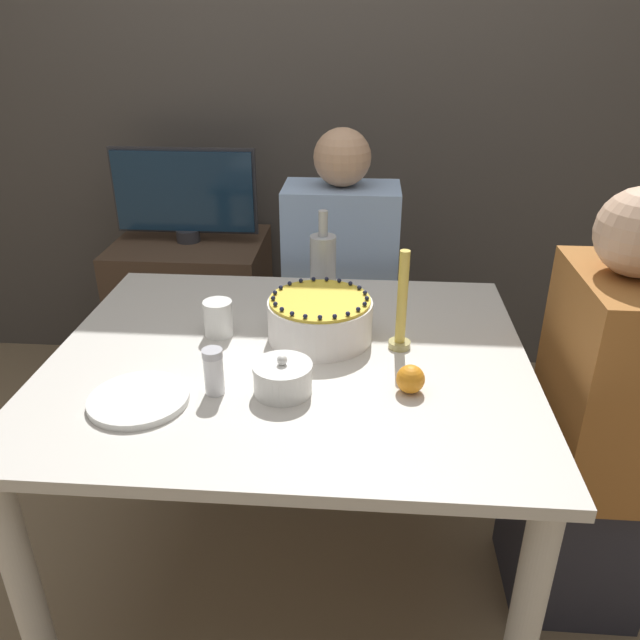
% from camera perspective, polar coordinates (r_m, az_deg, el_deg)
% --- Properties ---
extents(ground_plane, '(12.00, 12.00, 0.00)m').
position_cam_1_polar(ground_plane, '(2.10, -2.32, -21.96)').
color(ground_plane, '#8C7556').
extents(wall_behind, '(8.00, 0.05, 2.60)m').
position_cam_1_polar(wall_behind, '(2.80, 0.57, 20.89)').
color(wall_behind, '#4C4742').
rests_on(wall_behind, ground_plane).
extents(dining_table, '(1.22, 1.03, 0.77)m').
position_cam_1_polar(dining_table, '(1.67, -2.73, -6.86)').
color(dining_table, beige).
rests_on(dining_table, ground_plane).
extents(cake, '(0.28, 0.28, 0.13)m').
position_cam_1_polar(cake, '(1.66, 0.00, 0.12)').
color(cake, white).
rests_on(cake, dining_table).
extents(sugar_bowl, '(0.14, 0.14, 0.10)m').
position_cam_1_polar(sugar_bowl, '(1.43, -3.43, -5.30)').
color(sugar_bowl, white).
rests_on(sugar_bowl, dining_table).
extents(sugar_shaker, '(0.05, 0.05, 0.11)m').
position_cam_1_polar(sugar_shaker, '(1.44, -9.70, -4.64)').
color(sugar_shaker, white).
rests_on(sugar_shaker, dining_table).
extents(plate_stack, '(0.23, 0.23, 0.02)m').
position_cam_1_polar(plate_stack, '(1.47, -16.24, -6.96)').
color(plate_stack, white).
rests_on(plate_stack, dining_table).
extents(candle, '(0.06, 0.06, 0.27)m').
position_cam_1_polar(candle, '(1.60, 7.47, 0.92)').
color(candle, tan).
rests_on(candle, dining_table).
extents(bottle, '(0.08, 0.08, 0.27)m').
position_cam_1_polar(bottle, '(1.88, 0.28, 5.00)').
color(bottle, '#B2B7BC').
rests_on(bottle, dining_table).
extents(cup, '(0.08, 0.08, 0.10)m').
position_cam_1_polar(cup, '(1.70, -9.28, 0.17)').
color(cup, white).
rests_on(cup, dining_table).
extents(orange_fruit_0, '(0.07, 0.07, 0.07)m').
position_cam_1_polar(orange_fruit_0, '(1.45, 8.27, -5.36)').
color(orange_fruit_0, orange).
rests_on(orange_fruit_0, dining_table).
extents(person_man_blue_shirt, '(0.40, 0.34, 1.23)m').
position_cam_1_polar(person_man_blue_shirt, '(2.34, 1.82, 0.17)').
color(person_man_blue_shirt, '#2D2D38').
rests_on(person_man_blue_shirt, ground_plane).
extents(person_woman_floral, '(0.34, 0.40, 1.22)m').
position_cam_1_polar(person_woman_floral, '(1.85, 23.62, -10.17)').
color(person_woman_floral, '#2D2D38').
rests_on(person_woman_floral, ground_plane).
extents(side_cabinet, '(0.63, 0.51, 0.69)m').
position_cam_1_polar(side_cabinet, '(2.86, -11.28, 0.56)').
color(side_cabinet, '#4C3828').
rests_on(side_cabinet, ground_plane).
extents(tv_monitor, '(0.60, 0.10, 0.39)m').
position_cam_1_polar(tv_monitor, '(2.68, -12.30, 11.23)').
color(tv_monitor, '#2D2D33').
rests_on(tv_monitor, side_cabinet).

